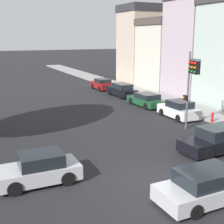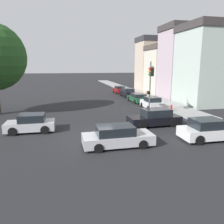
# 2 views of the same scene
# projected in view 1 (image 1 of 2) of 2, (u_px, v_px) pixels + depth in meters

# --- Properties ---
(ground_plane) EXTENTS (300.00, 300.00, 0.00)m
(ground_plane) POSITION_uv_depth(u_px,v_px,m) (158.00, 182.00, 14.96)
(ground_plane) COLOR black
(sidewalk_strip) EXTENTS (3.42, 60.00, 0.14)m
(sidewalk_strip) POSITION_uv_depth(u_px,v_px,m) (103.00, 81.00, 48.19)
(sidewalk_strip) COLOR gray
(sidewalk_strip) RESTS_ON ground_plane
(rowhouse_backdrop) EXTENTS (8.26, 24.79, 11.64)m
(rowhouse_backdrop) POSITION_uv_depth(u_px,v_px,m) (190.00, 48.00, 37.62)
(rowhouse_backdrop) COLOR #ADBCB2
(rowhouse_backdrop) RESTS_ON ground_plane
(traffic_signal) EXTENTS (0.66, 1.87, 5.75)m
(traffic_signal) POSITION_uv_depth(u_px,v_px,m) (192.00, 75.00, 21.96)
(traffic_signal) COLOR #515456
(traffic_signal) RESTS_ON ground_plane
(crossing_car_0) EXTENTS (4.73, 2.02, 1.42)m
(crossing_car_0) POSITION_uv_depth(u_px,v_px,m) (208.00, 186.00, 13.13)
(crossing_car_0) COLOR #B7B7BC
(crossing_car_0) RESTS_ON ground_plane
(crossing_car_1) EXTENTS (4.76, 2.14, 1.54)m
(crossing_car_1) POSITION_uv_depth(u_px,v_px,m) (217.00, 140.00, 18.73)
(crossing_car_1) COLOR black
(crossing_car_1) RESTS_ON ground_plane
(crossing_car_3) EXTENTS (3.87, 1.96, 1.47)m
(crossing_car_3) POSITION_uv_depth(u_px,v_px,m) (39.00, 169.00, 14.71)
(crossing_car_3) COLOR #B7B7BC
(crossing_car_3) RESTS_ON ground_plane
(parked_car_0) EXTENTS (1.94, 3.91, 1.50)m
(parked_car_0) POSITION_uv_depth(u_px,v_px,m) (179.00, 110.00, 26.60)
(parked_car_0) COLOR silver
(parked_car_0) RESTS_ON ground_plane
(parked_car_1) EXTENTS (2.15, 4.56, 1.30)m
(parked_car_1) POSITION_uv_depth(u_px,v_px,m) (146.00, 100.00, 31.14)
(parked_car_1) COLOR #194728
(parked_car_1) RESTS_ON ground_plane
(parked_car_2) EXTENTS (1.99, 4.69, 1.51)m
(parked_car_2) POSITION_uv_depth(u_px,v_px,m) (122.00, 90.00, 36.13)
(parked_car_2) COLOR black
(parked_car_2) RESTS_ON ground_plane
(parked_car_3) EXTENTS (1.98, 3.87, 1.42)m
(parked_car_3) POSITION_uv_depth(u_px,v_px,m) (102.00, 84.00, 40.83)
(parked_car_3) COLOR maroon
(parked_car_3) RESTS_ON ground_plane
(fire_hydrant) EXTENTS (0.22, 0.22, 0.92)m
(fire_hydrant) POSITION_uv_depth(u_px,v_px,m) (212.00, 118.00, 24.86)
(fire_hydrant) COLOR red
(fire_hydrant) RESTS_ON ground_plane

